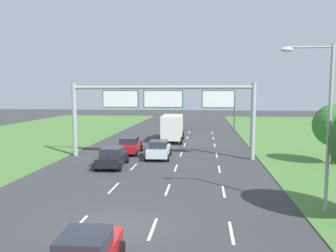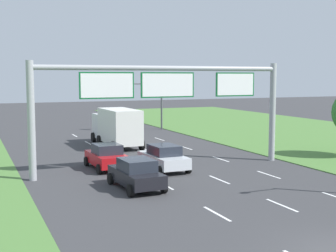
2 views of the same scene
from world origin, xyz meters
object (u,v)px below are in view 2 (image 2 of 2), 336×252
at_px(box_truck, 117,126).
at_px(sign_gantry, 166,94).
at_px(car_near_red, 136,174).
at_px(car_mid_lane, 164,158).
at_px(traffic_light_mast, 146,96).
at_px(car_far_ahead, 107,156).

height_order(box_truck, sign_gantry, sign_gantry).
xyz_separation_m(car_near_red, box_truck, (3.53, 15.23, 0.94)).
distance_m(car_mid_lane, traffic_light_mast, 23.15).
xyz_separation_m(box_truck, traffic_light_mast, (6.71, 10.70, 2.10)).
relative_size(car_mid_lane, sign_gantry, 0.25).
relative_size(car_far_ahead, sign_gantry, 0.24).
height_order(car_far_ahead, sign_gantry, sign_gantry).
distance_m(box_truck, traffic_light_mast, 12.80).
bearing_deg(car_near_red, car_far_ahead, 87.22).
distance_m(car_near_red, traffic_light_mast, 28.04).
height_order(car_far_ahead, box_truck, box_truck).
bearing_deg(box_truck, traffic_light_mast, 56.89).
xyz_separation_m(car_mid_lane, box_truck, (0.23, 11.18, 0.93)).
distance_m(car_mid_lane, car_far_ahead, 3.78).
distance_m(car_near_red, car_mid_lane, 5.22).
distance_m(car_near_red, sign_gantry, 6.95).
height_order(car_near_red, car_far_ahead, car_far_ahead).
relative_size(car_mid_lane, car_far_ahead, 1.05).
height_order(car_mid_lane, sign_gantry, sign_gantry).
bearing_deg(box_truck, car_mid_lane, -92.18).
xyz_separation_m(box_truck, sign_gantry, (0.06, -10.95, 3.20)).
relative_size(car_mid_lane, box_truck, 0.57).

